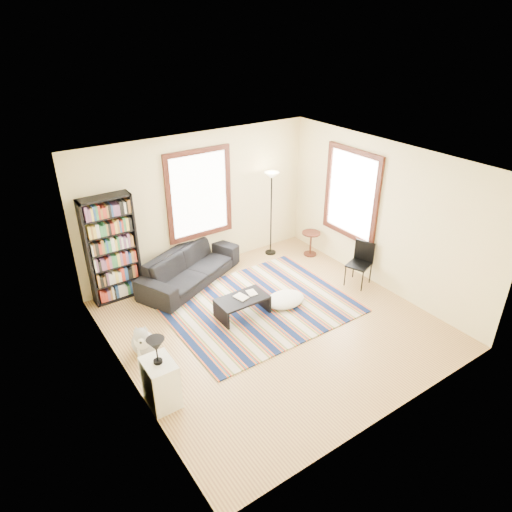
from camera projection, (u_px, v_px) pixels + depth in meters
floor at (272, 326)px, 7.87m from camera, size 5.00×5.00×0.10m
ceiling at (276, 162)px, 6.51m from camera, size 5.00×5.00×0.10m
wall_back at (198, 203)px, 9.05m from camera, size 5.00×0.10×2.80m
wall_front at (403, 334)px, 5.33m from camera, size 5.00×0.10×2.80m
wall_left at (116, 302)px, 5.92m from camera, size 0.10×5.00×2.80m
wall_right at (384, 216)px, 8.47m from camera, size 0.10×5.00×2.80m
window_back at (199, 194)px, 8.90m from camera, size 1.20×0.06×1.60m
window_right at (351, 194)px, 8.91m from camera, size 0.06×1.20×1.60m
rug at (259, 306)px, 8.31m from camera, size 3.18×2.55×0.02m
sofa at (190, 267)px, 8.94m from camera, size 1.74×2.41×0.66m
bookshelf at (112, 249)px, 8.14m from camera, size 0.90×0.30×2.00m
coffee_table at (242, 307)px, 7.99m from camera, size 0.94×0.57×0.36m
book_a at (237, 299)px, 7.85m from camera, size 0.28×0.23×0.02m
book_b at (248, 294)px, 8.01m from camera, size 0.18×0.23×0.02m
floor_cushion at (285, 299)px, 8.34m from camera, size 0.92×0.82×0.19m
floor_lamp at (271, 214)px, 9.74m from camera, size 0.30×0.30×1.86m
side_table at (311, 244)px, 9.98m from camera, size 0.50×0.50×0.54m
folding_chair at (359, 265)px, 8.81m from camera, size 0.53×0.52×0.86m
white_cabinet at (161, 383)px, 6.10m from camera, size 0.39×0.50×0.70m
table_lamp at (157, 351)px, 5.85m from camera, size 0.30×0.30×0.38m
dog at (143, 337)px, 7.06m from camera, size 0.62×0.71×0.59m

